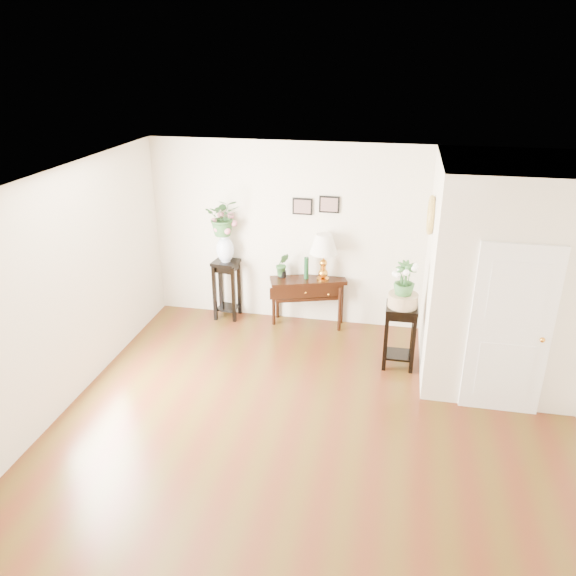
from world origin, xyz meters
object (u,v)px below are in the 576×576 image
(console_table, at_px, (308,301))
(table_lamp, at_px, (323,258))
(plant_stand_b, at_px, (400,336))
(plant_stand_a, at_px, (227,289))

(console_table, bearing_deg, table_lamp, -18.42)
(plant_stand_b, bearing_deg, table_lamp, 140.55)
(plant_stand_a, bearing_deg, console_table, 0.00)
(table_lamp, relative_size, plant_stand_a, 0.77)
(plant_stand_a, relative_size, plant_stand_b, 1.08)
(plant_stand_a, distance_m, plant_stand_b, 2.90)
(console_table, height_order, table_lamp, table_lamp)
(table_lamp, xyz_separation_m, plant_stand_a, (-1.53, 0.00, -0.64))
(console_table, bearing_deg, plant_stand_a, 161.58)
(table_lamp, distance_m, plant_stand_a, 1.66)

